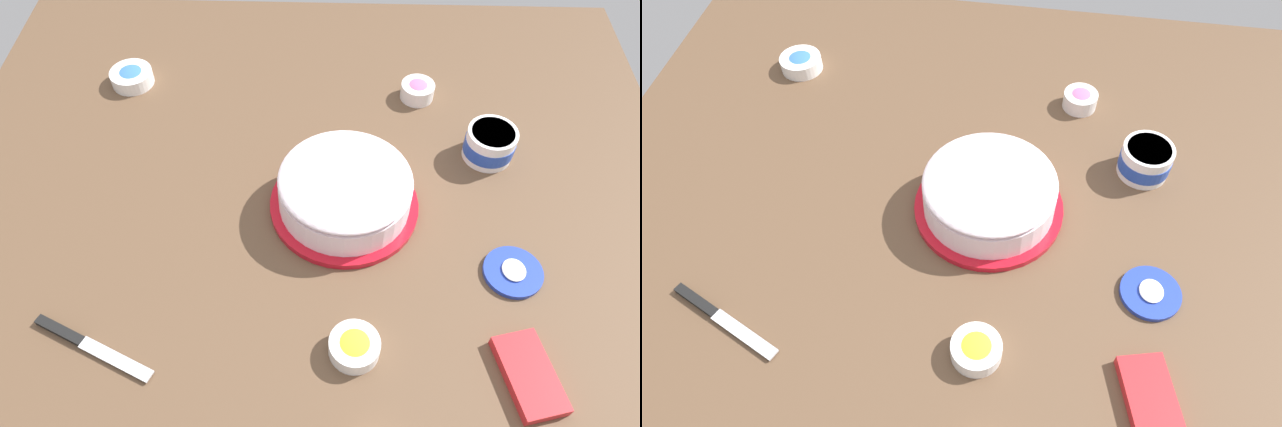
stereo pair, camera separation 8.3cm
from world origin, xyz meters
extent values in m
plane|color=brown|center=(0.00, 0.00, 0.00)|extent=(1.54, 1.54, 0.00)
cylinder|color=red|center=(-0.07, 0.07, 0.01)|extent=(0.29, 0.29, 0.01)
cylinder|color=pink|center=(-0.07, 0.07, 0.04)|extent=(0.24, 0.24, 0.05)
cylinder|color=white|center=(-0.07, 0.07, 0.04)|extent=(0.26, 0.26, 0.06)
ellipsoid|color=white|center=(-0.07, 0.07, 0.08)|extent=(0.26, 0.26, 0.04)
cylinder|color=white|center=(-0.22, 0.37, 0.04)|extent=(0.10, 0.10, 0.07)
cylinder|color=#2347B2|center=(-0.22, 0.37, 0.03)|extent=(0.11, 0.11, 0.03)
cylinder|color=white|center=(-0.22, 0.37, 0.06)|extent=(0.09, 0.09, 0.01)
cylinder|color=#233DAD|center=(0.08, 0.38, 0.01)|extent=(0.11, 0.11, 0.01)
ellipsoid|color=white|center=(0.08, 0.38, 0.01)|extent=(0.05, 0.04, 0.01)
cube|color=silver|center=(0.27, -0.30, 0.01)|extent=(0.08, 0.14, 0.00)
cube|color=black|center=(0.22, -0.41, 0.01)|extent=(0.05, 0.09, 0.01)
cylinder|color=white|center=(-0.40, 0.24, 0.02)|extent=(0.08, 0.08, 0.04)
cylinder|color=pink|center=(-0.40, 0.24, 0.02)|extent=(0.06, 0.06, 0.01)
ellipsoid|color=pink|center=(-0.40, 0.24, 0.03)|extent=(0.05, 0.05, 0.02)
cylinder|color=white|center=(0.24, 0.09, 0.02)|extent=(0.09, 0.09, 0.03)
cylinder|color=yellow|center=(0.24, 0.09, 0.02)|extent=(0.07, 0.07, 0.01)
ellipsoid|color=yellow|center=(0.24, 0.09, 0.03)|extent=(0.06, 0.06, 0.02)
cylinder|color=white|center=(-0.43, -0.43, 0.02)|extent=(0.10, 0.10, 0.03)
cylinder|color=blue|center=(-0.43, -0.43, 0.02)|extent=(0.08, 0.08, 0.01)
ellipsoid|color=blue|center=(-0.43, -0.43, 0.03)|extent=(0.07, 0.07, 0.02)
cube|color=red|center=(0.27, 0.37, 0.01)|extent=(0.16, 0.11, 0.02)
camera|label=1|loc=(0.64, 0.05, 0.92)|focal=32.58mm
camera|label=2|loc=(0.63, 0.13, 0.92)|focal=32.58mm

